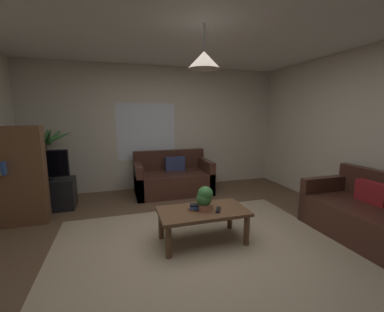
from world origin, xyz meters
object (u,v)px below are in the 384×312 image
couch_under_window (173,179)px  remote_on_table_0 (218,210)px  tv (42,165)px  couch_right_side (369,218)px  coffee_table (203,215)px  book_on_table_1 (195,207)px  bookshelf_corner (17,176)px  book_on_table_0 (195,209)px  potted_palm_corner (48,163)px  pendant_lamp (204,60)px  potted_plant_on_table (205,198)px  tv_stand (45,195)px  book_on_table_2 (195,205)px

couch_under_window → remote_on_table_0: couch_under_window is taller
tv → couch_right_side: bearing=-28.6°
coffee_table → remote_on_table_0: bearing=-25.5°
book_on_table_1 → bookshelf_corner: size_ratio=0.10×
book_on_table_0 → potted_palm_corner: size_ratio=0.08×
potted_palm_corner → book_on_table_1: bearing=-46.5°
couch_right_side → pendant_lamp: (-2.03, 0.53, 1.87)m
coffee_table → pendant_lamp: pendant_lamp is taller
remote_on_table_0 → pendant_lamp: (-0.17, 0.08, 1.72)m
couch_under_window → bookshelf_corner: 2.56m
potted_plant_on_table → coffee_table: bearing=135.9°
coffee_table → potted_plant_on_table: bearing=-44.1°
book_on_table_1 → tv_stand: 2.67m
remote_on_table_0 → potted_plant_on_table: (-0.15, 0.06, 0.14)m
book_on_table_1 → coffee_table: bearing=-13.7°
potted_plant_on_table → bookshelf_corner: (-2.32, 1.23, 0.14)m
book_on_table_0 → pendant_lamp: 1.72m
tv → potted_plant_on_table: bearing=-39.2°
coffee_table → book_on_table_1: size_ratio=7.85×
remote_on_table_0 → potted_plant_on_table: 0.22m
book_on_table_2 → pendant_lamp: bearing=-13.6°
bookshelf_corner → tv: bearing=70.2°
tv → book_on_table_0: bearing=-40.1°
couch_right_side → bookshelf_corner: bookshelf_corner is taller
potted_palm_corner → book_on_table_0: bearing=-46.6°
couch_under_window → tv_stand: size_ratio=1.64×
tv_stand → couch_under_window: bearing=7.1°
book_on_table_1 → potted_palm_corner: potted_palm_corner is taller
tv_stand → bookshelf_corner: size_ratio=0.64×
book_on_table_1 → book_on_table_2: size_ratio=1.02×
tv → pendant_lamp: (2.12, -1.72, 1.39)m
tv → pendant_lamp: pendant_lamp is taller
book_on_table_2 → bookshelf_corner: (-2.22, 1.19, 0.23)m
book_on_table_2 → couch_under_window: bearing=85.1°
remote_on_table_0 → bookshelf_corner: size_ratio=0.11×
couch_right_side → book_on_table_0: 2.20m
potted_palm_corner → couch_under_window: bearing=-4.4°
book_on_table_0 → potted_palm_corner: bearing=133.4°
tv → pendant_lamp: 3.07m
couch_right_side → book_on_table_0: bearing=-104.7°
couch_right_side → potted_palm_corner: (-4.17, 2.72, 0.42)m
couch_right_side → book_on_table_2: 2.19m
bookshelf_corner → potted_palm_corner: bearing=80.7°
book_on_table_2 → tv_stand: (-2.03, 1.72, -0.22)m
potted_plant_on_table → bookshelf_corner: 2.63m
book_on_table_0 → book_on_table_1: book_on_table_1 is taller
book_on_table_2 → potted_palm_corner: 3.00m
coffee_table → book_on_table_0: 0.13m
couch_right_side → book_on_table_0: (-2.12, 0.56, 0.15)m
tv_stand → tv: 0.50m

